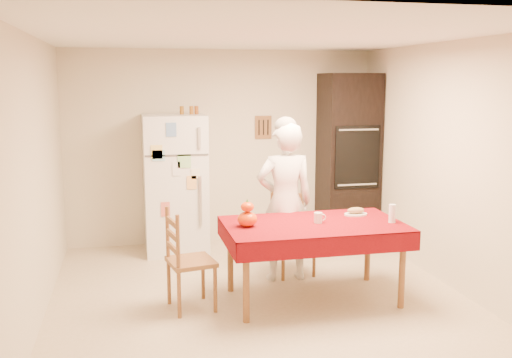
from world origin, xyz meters
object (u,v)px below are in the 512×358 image
object	(u,v)px
coffee_mug	(318,218)
bread_plate	(356,214)
oven_cabinet	(348,158)
chair_left	(184,257)
refrigerator	(175,184)
pumpkin_lower	(247,219)
dining_table	(313,230)
wine_glass	(392,213)
seated_woman	(285,202)
chair_far	(291,228)

from	to	relation	value
coffee_mug	bread_plate	xyz separation A→B (m)	(0.48, 0.22, -0.04)
oven_cabinet	chair_left	distance (m)	3.12
refrigerator	bread_plate	size ratio (longest dim) A/B	7.08
pumpkin_lower	chair_left	bearing A→B (deg)	179.24
refrigerator	dining_table	distance (m)	2.24
refrigerator	chair_left	size ratio (longest dim) A/B	1.79
oven_cabinet	wine_glass	xyz separation A→B (m)	(-0.39, -2.11, -0.25)
seated_woman	bread_plate	world-z (taller)	seated_woman
oven_cabinet	pumpkin_lower	distance (m)	2.65
dining_table	seated_woman	bearing A→B (deg)	99.97
dining_table	seated_woman	size ratio (longest dim) A/B	1.01
refrigerator	wine_glass	bearing A→B (deg)	-47.41
refrigerator	pumpkin_lower	size ratio (longest dim) A/B	9.09
oven_cabinet	wine_glass	bearing A→B (deg)	-100.44
chair_left	coffee_mug	world-z (taller)	chair_left
chair_far	pumpkin_lower	bearing A→B (deg)	-135.60
dining_table	oven_cabinet	bearing A→B (deg)	60.14
dining_table	bread_plate	xyz separation A→B (m)	(0.52, 0.22, 0.08)
dining_table	coffee_mug	distance (m)	0.13
coffee_mug	wine_glass	world-z (taller)	wine_glass
refrigerator	chair_left	world-z (taller)	refrigerator
chair_far	dining_table	bearing A→B (deg)	-97.25
chair_left	seated_woman	world-z (taller)	seated_woman
chair_far	coffee_mug	world-z (taller)	chair_far
seated_woman	bread_plate	size ratio (longest dim) A/B	7.01
wine_glass	bread_plate	distance (m)	0.43
wine_glass	bread_plate	world-z (taller)	wine_glass
refrigerator	oven_cabinet	bearing A→B (deg)	1.18
seated_woman	bread_plate	bearing A→B (deg)	148.15
seated_woman	wine_glass	world-z (taller)	seated_woman
refrigerator	coffee_mug	world-z (taller)	refrigerator
chair_far	wine_glass	xyz separation A→B (m)	(0.73, -0.96, 0.34)
bread_plate	refrigerator	bearing A→B (deg)	134.43
pumpkin_lower	oven_cabinet	bearing A→B (deg)	47.70
bread_plate	coffee_mug	bearing A→B (deg)	-155.44
chair_far	coffee_mug	size ratio (longest dim) A/B	9.50
oven_cabinet	chair_left	world-z (taller)	oven_cabinet
chair_far	wine_glass	bearing A→B (deg)	-59.07
pumpkin_lower	wine_glass	bearing A→B (deg)	-6.48
refrigerator	seated_woman	bearing A→B (deg)	-51.30
seated_woman	oven_cabinet	bearing A→B (deg)	-131.75
chair_left	oven_cabinet	bearing A→B (deg)	-60.98
refrigerator	oven_cabinet	size ratio (longest dim) A/B	0.77
chair_left	wine_glass	world-z (taller)	chair_left
bread_plate	oven_cabinet	bearing A→B (deg)	70.78
refrigerator	chair_left	bearing A→B (deg)	-92.54
refrigerator	chair_far	distance (m)	1.64
pumpkin_lower	bread_plate	xyz separation A→B (m)	(1.16, 0.20, -0.06)
oven_cabinet	wine_glass	size ratio (longest dim) A/B	12.50
chair_far	bread_plate	size ratio (longest dim) A/B	3.96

